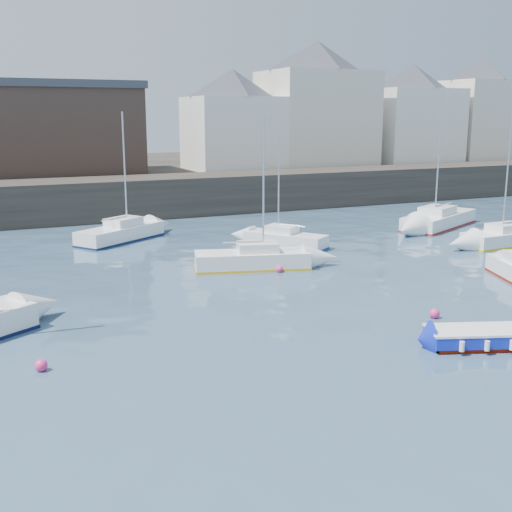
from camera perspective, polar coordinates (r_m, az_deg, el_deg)
name	(u,v)px	position (r m, az deg, el deg)	size (l,w,h in m)	color
water	(425,387)	(19.73, 14.78, -11.22)	(220.00, 220.00, 0.00)	#2D4760
quay_wall	(134,197)	(50.63, -10.82, 5.15)	(90.00, 5.00, 3.00)	#28231E
land_strip	(91,178)	(68.17, -14.43, 6.75)	(90.00, 32.00, 2.80)	#28231E
bldg_east_a	(317,103)	(64.22, 5.40, 13.37)	(13.36, 13.36, 11.80)	beige
bldg_east_b	(411,113)	(69.90, 13.65, 12.24)	(11.88, 11.88, 9.95)	white
bldg_east_c	(479,108)	(75.73, 19.19, 12.28)	(11.14, 11.14, 10.95)	beige
bldg_east_d	(233,119)	(59.82, -2.07, 12.10)	(11.14, 11.14, 8.95)	white
warehouse	(36,128)	(57.15, -18.93, 10.68)	(16.40, 10.40, 7.60)	#3D2D26
blue_dinghy	(477,337)	(23.33, 19.07, -6.80)	(3.68, 2.54, 0.65)	#871100
sailboat_b	(253,259)	(33.00, -0.29, -0.27)	(6.17, 3.39, 7.57)	white
sailboat_d	(509,237)	(41.94, 21.55, 1.59)	(6.28, 2.22, 7.93)	white
sailboat_f	(285,239)	(38.50, 2.60, 1.52)	(4.22, 5.07, 6.57)	white
sailboat_g	(439,219)	(47.03, 15.94, 3.16)	(7.82, 5.50, 9.54)	white
sailboat_h	(121,233)	(41.14, -11.91, 2.05)	(6.22, 5.08, 7.94)	white
buoy_near	(42,371)	(21.29, -18.52, -9.66)	(0.39, 0.39, 0.39)	#F52E7D
buoy_mid	(434,318)	(26.12, 15.56, -5.33)	(0.40, 0.40, 0.40)	#F52E7D
buoy_far	(280,272)	(32.34, 2.10, -1.44)	(0.34, 0.34, 0.34)	#F52E7D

